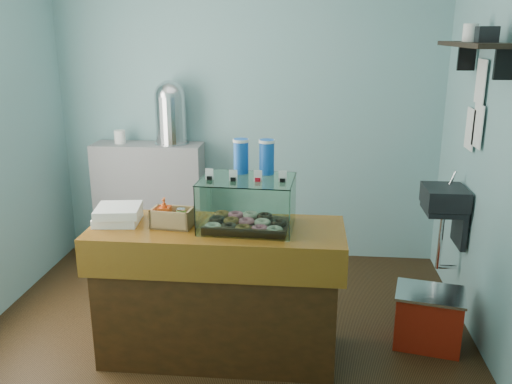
# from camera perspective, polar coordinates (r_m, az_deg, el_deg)

# --- Properties ---
(ground) EXTENTS (3.50, 3.50, 0.00)m
(ground) POSITION_cam_1_polar(r_m,az_deg,el_deg) (4.03, -3.26, -14.57)
(ground) COLOR black
(ground) RESTS_ON ground
(room_shell) EXTENTS (3.54, 3.04, 2.82)m
(room_shell) POSITION_cam_1_polar(r_m,az_deg,el_deg) (3.47, -3.28, 10.33)
(room_shell) COLOR #7AB1B2
(room_shell) RESTS_ON ground
(counter) EXTENTS (1.60, 0.60, 0.90)m
(counter) POSITION_cam_1_polar(r_m,az_deg,el_deg) (3.59, -4.00, -10.38)
(counter) COLOR #47230D
(counter) RESTS_ON ground
(back_shelf) EXTENTS (1.00, 0.32, 1.10)m
(back_shelf) POSITION_cam_1_polar(r_m,az_deg,el_deg) (5.17, -11.06, -0.98)
(back_shelf) COLOR gray
(back_shelf) RESTS_ON ground
(display_case) EXTENTS (0.60, 0.45, 0.53)m
(display_case) POSITION_cam_1_polar(r_m,az_deg,el_deg) (3.38, -0.83, -0.82)
(display_case) COLOR black
(display_case) RESTS_ON counter
(condiment_crate) EXTENTS (0.26, 0.18, 0.18)m
(condiment_crate) POSITION_cam_1_polar(r_m,az_deg,el_deg) (3.44, -8.96, -2.58)
(condiment_crate) COLOR tan
(condiment_crate) RESTS_ON counter
(pastry_boxes) EXTENTS (0.32, 0.31, 0.11)m
(pastry_boxes) POSITION_cam_1_polar(r_m,az_deg,el_deg) (3.58, -14.32, -2.30)
(pastry_boxes) COLOR white
(pastry_boxes) RESTS_ON counter
(coffee_urn) EXTENTS (0.31, 0.31, 0.57)m
(coffee_urn) POSITION_cam_1_polar(r_m,az_deg,el_deg) (4.95, -8.97, 8.43)
(coffee_urn) COLOR silver
(coffee_urn) RESTS_ON back_shelf
(red_cooler) EXTENTS (0.51, 0.43, 0.39)m
(red_cooler) POSITION_cam_1_polar(r_m,az_deg,el_deg) (3.98, 17.66, -12.52)
(red_cooler) COLOR #AB1E0D
(red_cooler) RESTS_ON ground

